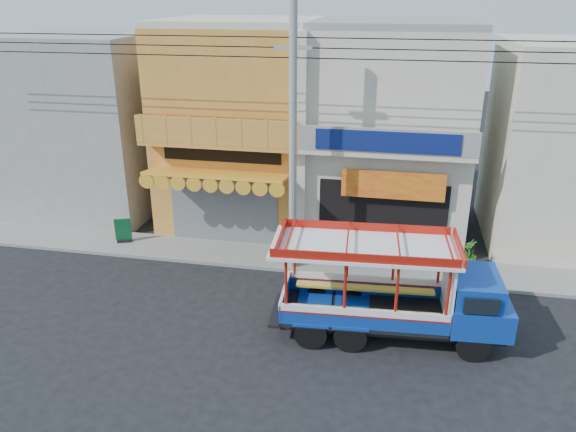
{
  "coord_description": "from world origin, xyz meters",
  "views": [
    {
      "loc": [
        2.35,
        -14.24,
        9.18
      ],
      "look_at": [
        -1.0,
        2.5,
        2.35
      ],
      "focal_mm": 35.0,
      "sensor_mm": 36.0,
      "label": 1
    }
  ],
  "objects_px": {
    "songthaew_truck": "(408,292)",
    "potted_plant_c": "(469,253)",
    "potted_plant_b": "(394,248)",
    "green_sign": "(123,232)",
    "utility_pole": "(297,130)"
  },
  "relations": [
    {
      "from": "green_sign",
      "to": "potted_plant_c",
      "type": "relative_size",
      "value": 0.94
    },
    {
      "from": "potted_plant_b",
      "to": "potted_plant_c",
      "type": "height_order",
      "value": "potted_plant_b"
    },
    {
      "from": "utility_pole",
      "to": "potted_plant_c",
      "type": "bearing_deg",
      "value": 11.54
    },
    {
      "from": "utility_pole",
      "to": "green_sign",
      "type": "relative_size",
      "value": 29.5
    },
    {
      "from": "green_sign",
      "to": "potted_plant_b",
      "type": "xyz_separation_m",
      "value": [
        10.36,
        0.27,
        0.15
      ]
    },
    {
      "from": "green_sign",
      "to": "potted_plant_c",
      "type": "distance_m",
      "value": 12.96
    },
    {
      "from": "songthaew_truck",
      "to": "potted_plant_c",
      "type": "distance_m",
      "value": 5.28
    },
    {
      "from": "songthaew_truck",
      "to": "potted_plant_b",
      "type": "bearing_deg",
      "value": 95.27
    },
    {
      "from": "utility_pole",
      "to": "songthaew_truck",
      "type": "bearing_deg",
      "value": -42.89
    },
    {
      "from": "potted_plant_b",
      "to": "potted_plant_c",
      "type": "distance_m",
      "value": 2.6
    },
    {
      "from": "songthaew_truck",
      "to": "potted_plant_c",
      "type": "bearing_deg",
      "value": 65.4
    },
    {
      "from": "songthaew_truck",
      "to": "potted_plant_c",
      "type": "height_order",
      "value": "songthaew_truck"
    },
    {
      "from": "potted_plant_b",
      "to": "potted_plant_c",
      "type": "xyz_separation_m",
      "value": [
        2.59,
        0.16,
        -0.04
      ]
    },
    {
      "from": "utility_pole",
      "to": "green_sign",
      "type": "bearing_deg",
      "value": 173.58
    },
    {
      "from": "utility_pole",
      "to": "potted_plant_b",
      "type": "xyz_separation_m",
      "value": [
        3.37,
        1.05,
        -4.37
      ]
    }
  ]
}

